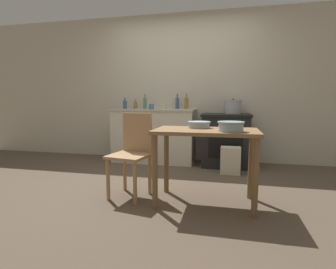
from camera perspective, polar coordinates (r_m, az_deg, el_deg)
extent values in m
plane|color=brown|center=(3.33, -1.64, -11.07)|extent=(14.00, 14.00, 0.00)
cube|color=beige|center=(4.72, 3.19, 10.06)|extent=(8.00, 0.07, 2.55)
cube|color=beige|center=(4.55, -3.05, -0.38)|extent=(1.39, 0.55, 0.88)
cube|color=#B6AD9C|center=(4.51, -3.09, 5.36)|extent=(1.42, 0.58, 0.03)
cube|color=black|center=(4.35, 12.43, -1.39)|extent=(0.73, 0.61, 0.81)
cube|color=black|center=(4.31, 12.58, 4.17)|extent=(0.77, 0.65, 0.04)
cube|color=black|center=(4.06, 12.37, -2.71)|extent=(0.51, 0.01, 0.34)
cube|color=olive|center=(2.65, 8.26, 0.73)|extent=(1.03, 0.59, 0.03)
cylinder|color=brown|center=(2.57, -2.89, -8.17)|extent=(0.06, 0.06, 0.73)
cylinder|color=brown|center=(2.49, 18.51, -9.04)|extent=(0.06, 0.06, 0.73)
cylinder|color=brown|center=(3.03, -0.37, -5.75)|extent=(0.06, 0.06, 0.73)
cylinder|color=brown|center=(2.96, 17.59, -6.39)|extent=(0.06, 0.06, 0.73)
cube|color=#A87F56|center=(2.88, -8.47, -4.62)|extent=(0.46, 0.46, 0.03)
cube|color=#A87F56|center=(3.00, -6.71, 0.46)|extent=(0.36, 0.09, 0.44)
cylinder|color=#A87F56|center=(2.89, -12.93, -9.52)|extent=(0.04, 0.04, 0.44)
cylinder|color=#A87F56|center=(2.72, -7.20, -10.49)|extent=(0.04, 0.04, 0.44)
cylinder|color=#A87F56|center=(3.16, -9.39, -8.00)|extent=(0.04, 0.04, 0.44)
cylinder|color=#A87F56|center=(3.00, -3.99, -8.75)|extent=(0.04, 0.04, 0.44)
cube|color=beige|center=(3.91, 13.42, -5.50)|extent=(0.28, 0.20, 0.39)
cylinder|color=#A8A8AD|center=(4.40, 13.97, 5.75)|extent=(0.26, 0.26, 0.20)
cylinder|color=#A8A8AD|center=(4.39, 14.01, 7.18)|extent=(0.28, 0.28, 0.02)
sphere|color=black|center=(4.39, 14.02, 7.46)|extent=(0.02, 0.02, 0.02)
cylinder|color=#93A8B2|center=(2.79, 6.77, 2.14)|extent=(0.22, 0.22, 0.07)
cylinder|color=#8597A0|center=(2.79, 6.78, 2.71)|extent=(0.24, 0.24, 0.01)
cylinder|color=#93A8B2|center=(2.51, 13.53, 1.69)|extent=(0.23, 0.23, 0.09)
cylinder|color=#8597A0|center=(2.50, 13.56, 2.62)|extent=(0.25, 0.25, 0.01)
cylinder|color=#3D5675|center=(4.74, -9.34, 6.39)|extent=(0.07, 0.07, 0.14)
cylinder|color=#3D5675|center=(4.74, -9.37, 7.55)|extent=(0.03, 0.03, 0.05)
cylinder|color=#517F5B|center=(4.61, -5.03, 6.73)|extent=(0.06, 0.06, 0.19)
cylinder|color=#517F5B|center=(4.61, -5.05, 8.33)|extent=(0.02, 0.02, 0.07)
cylinder|color=#3D5675|center=(4.57, 2.04, 6.77)|extent=(0.06, 0.06, 0.19)
cylinder|color=#3D5675|center=(4.57, 2.05, 8.41)|extent=(0.02, 0.02, 0.07)
cylinder|color=olive|center=(4.75, -7.07, 6.31)|extent=(0.07, 0.07, 0.12)
cylinder|color=olive|center=(4.75, -7.08, 7.29)|extent=(0.03, 0.03, 0.05)
cylinder|color=olive|center=(4.49, 4.01, 6.73)|extent=(0.07, 0.07, 0.19)
cylinder|color=olive|center=(4.49, 4.03, 8.39)|extent=(0.03, 0.03, 0.07)
cylinder|color=beige|center=(4.39, -0.99, 6.09)|extent=(0.07, 0.07, 0.09)
cylinder|color=#4C6B99|center=(4.35, -3.63, 6.08)|extent=(0.09, 0.09, 0.09)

